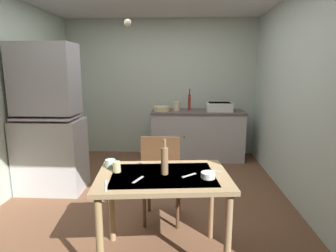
# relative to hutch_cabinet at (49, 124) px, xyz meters

# --- Properties ---
(ground_plane) EXTENTS (4.89, 4.89, 0.00)m
(ground_plane) POSITION_rel_hutch_cabinet_xyz_m (1.31, -0.12, -0.90)
(ground_plane) COLOR brown
(wall_back) EXTENTS (3.60, 0.10, 2.50)m
(wall_back) POSITION_rel_hutch_cabinet_xyz_m (1.31, 1.87, 0.35)
(wall_back) COLOR beige
(wall_back) RESTS_ON ground
(wall_left) EXTENTS (0.10, 3.99, 2.50)m
(wall_left) POSITION_rel_hutch_cabinet_xyz_m (-0.49, -0.12, 0.35)
(wall_left) COLOR #B6C7B4
(wall_left) RESTS_ON ground
(wall_right) EXTENTS (0.10, 3.99, 2.50)m
(wall_right) POSITION_rel_hutch_cabinet_xyz_m (3.11, -0.12, 0.35)
(wall_right) COLOR #B5C4BB
(wall_right) RESTS_ON ground
(hutch_cabinet) EXTENTS (0.83, 0.53, 1.92)m
(hutch_cabinet) POSITION_rel_hutch_cabinet_xyz_m (0.00, 0.00, 0.00)
(hutch_cabinet) COLOR #B1B0AF
(hutch_cabinet) RESTS_ON ground
(counter_cabinet) EXTENTS (1.63, 0.64, 0.87)m
(counter_cabinet) POSITION_rel_hutch_cabinet_xyz_m (2.00, 1.50, -0.46)
(counter_cabinet) COLOR #B1B0AF
(counter_cabinet) RESTS_ON ground
(sink_basin) EXTENTS (0.44, 0.34, 0.15)m
(sink_basin) POSITION_rel_hutch_cabinet_xyz_m (2.37, 1.50, 0.05)
(sink_basin) COLOR white
(sink_basin) RESTS_ON counter_cabinet
(hand_pump) EXTENTS (0.05, 0.27, 0.39)m
(hand_pump) POSITION_rel_hutch_cabinet_xyz_m (1.85, 1.55, 0.14)
(hand_pump) COLOR maroon
(hand_pump) RESTS_ON counter_cabinet
(mixing_bowl_counter) EXTENTS (0.27, 0.27, 0.08)m
(mixing_bowl_counter) POSITION_rel_hutch_cabinet_xyz_m (1.36, 1.45, 0.02)
(mixing_bowl_counter) COLOR beige
(mixing_bowl_counter) RESTS_ON counter_cabinet
(stoneware_crock) EXTENTS (0.12, 0.12, 0.16)m
(stoneware_crock) POSITION_rel_hutch_cabinet_xyz_m (1.62, 1.52, 0.05)
(stoneware_crock) COLOR beige
(stoneware_crock) RESTS_ON counter_cabinet
(dining_table) EXTENTS (1.13, 0.82, 0.76)m
(dining_table) POSITION_rel_hutch_cabinet_xyz_m (1.57, -1.35, -0.25)
(dining_table) COLOR #A1855D
(dining_table) RESTS_ON ground
(chair_far_side) EXTENTS (0.41, 0.41, 0.96)m
(chair_far_side) POSITION_rel_hutch_cabinet_xyz_m (1.52, -0.76, -0.39)
(chair_far_side) COLOR #513622
(chair_far_side) RESTS_ON ground
(serving_bowl_wide) EXTENTS (0.11, 0.11, 0.05)m
(serving_bowl_wide) POSITION_rel_hutch_cabinet_xyz_m (1.93, -1.40, -0.11)
(serving_bowl_wide) COLOR white
(serving_bowl_wide) RESTS_ON dining_table
(teacup_mint) EXTENTS (0.09, 0.09, 0.07)m
(teacup_mint) POSITION_rel_hutch_cabinet_xyz_m (1.11, -1.20, -0.10)
(teacup_mint) COLOR #ADD1C1
(teacup_mint) RESTS_ON dining_table
(teacup_cream) EXTENTS (0.06, 0.06, 0.09)m
(teacup_cream) POSITION_rel_hutch_cabinet_xyz_m (1.19, -1.31, -0.09)
(teacup_cream) COLOR beige
(teacup_cream) RESTS_ON dining_table
(glass_bottle) EXTENTS (0.06, 0.06, 0.29)m
(glass_bottle) POSITION_rel_hutch_cabinet_xyz_m (1.59, -1.33, -0.02)
(glass_bottle) COLOR olive
(glass_bottle) RESTS_ON dining_table
(table_knife) EXTENTS (0.07, 0.21, 0.00)m
(table_knife) POSITION_rel_hutch_cabinet_xyz_m (1.17, -1.59, -0.13)
(table_knife) COLOR silver
(table_knife) RESTS_ON dining_table
(teaspoon_near_bowl) EXTENTS (0.12, 0.11, 0.00)m
(teaspoon_near_bowl) POSITION_rel_hutch_cabinet_xyz_m (1.78, -1.36, -0.13)
(teaspoon_near_bowl) COLOR beige
(teaspoon_near_bowl) RESTS_ON dining_table
(teaspoon_by_cup) EXTENTS (0.07, 0.14, 0.00)m
(teaspoon_by_cup) POSITION_rel_hutch_cabinet_xyz_m (1.39, -1.47, -0.13)
(teaspoon_by_cup) COLOR beige
(teaspoon_by_cup) RESTS_ON dining_table
(serving_spoon) EXTENTS (0.12, 0.05, 0.00)m
(serving_spoon) POSITION_rel_hutch_cabinet_xyz_m (2.00, -1.25, -0.13)
(serving_spoon) COLOR beige
(serving_spoon) RESTS_ON dining_table
(pendant_bulb) EXTENTS (0.08, 0.08, 0.08)m
(pendant_bulb) POSITION_rel_hutch_cabinet_xyz_m (1.12, -0.32, 1.19)
(pendant_bulb) COLOR #F9EFCC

